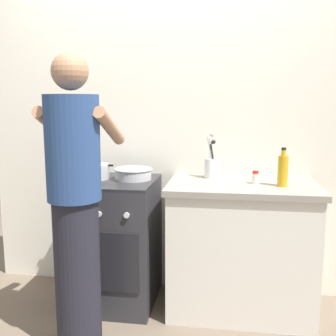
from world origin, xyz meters
TOP-DOWN VIEW (x-y plane):
  - ground at (0.00, 0.00)m, footprint 6.00×6.00m
  - back_wall at (0.20, 0.50)m, footprint 3.20×0.10m
  - countertop at (0.55, 0.15)m, footprint 1.00×0.60m
  - stove_range at (-0.35, 0.15)m, footprint 0.60×0.62m
  - pot at (-0.49, 0.17)m, footprint 0.28×0.22m
  - mixing_bowl at (-0.21, 0.19)m, footprint 0.27×0.27m
  - utensil_crock at (0.33, 0.33)m, footprint 0.10×0.10m
  - spice_bottle at (0.63, 0.17)m, footprint 0.04×0.04m
  - oil_bottle at (0.80, 0.11)m, footprint 0.07×0.07m
  - person at (-0.39, -0.43)m, footprint 0.41×0.50m

SIDE VIEW (x-z plane):
  - ground at x=0.00m, z-range 0.00..0.00m
  - stove_range at x=-0.35m, z-range 0.00..0.90m
  - countertop at x=0.55m, z-range 0.00..0.90m
  - person at x=-0.39m, z-range 0.01..1.71m
  - spice_bottle at x=0.63m, z-range 0.90..0.99m
  - mixing_bowl at x=-0.21m, z-range 0.90..0.98m
  - pot at x=-0.49m, z-range 0.90..1.01m
  - utensil_crock at x=0.33m, z-range 0.82..1.15m
  - oil_bottle at x=0.80m, z-range 0.88..1.13m
  - back_wall at x=0.20m, z-range 0.00..2.50m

